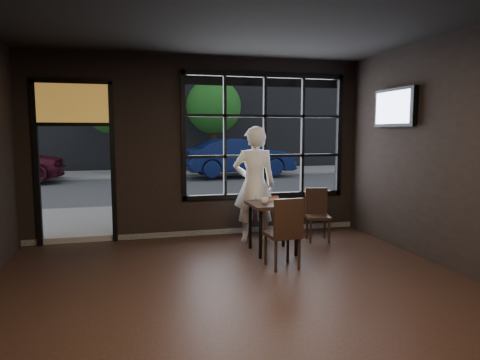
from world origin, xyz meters
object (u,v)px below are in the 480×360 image
object	(u,v)px
cafe_table	(273,227)
navy_car	(239,157)
man	(254,185)
chair_near	(282,232)

from	to	relation	value
cafe_table	navy_car	world-z (taller)	navy_car
cafe_table	man	bearing A→B (deg)	97.95
chair_near	man	world-z (taller)	man
cafe_table	chair_near	world-z (taller)	chair_near
man	navy_car	xyz separation A→B (m)	(2.25, 10.00, -0.14)
cafe_table	navy_car	size ratio (longest dim) A/B	0.17
chair_near	navy_car	distance (m)	11.68
cafe_table	man	size ratio (longest dim) A/B	0.40
cafe_table	chair_near	distance (m)	0.76
man	navy_car	distance (m)	10.26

